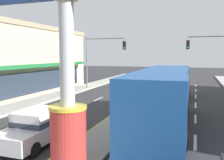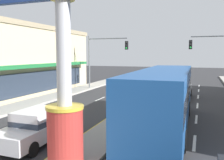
{
  "view_description": "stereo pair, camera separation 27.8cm",
  "coord_description": "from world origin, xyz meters",
  "px_view_note": "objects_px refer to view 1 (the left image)",
  "views": [
    {
      "loc": [
        4.15,
        -2.39,
        4.05
      ],
      "look_at": [
        -0.42,
        10.79,
        2.6
      ],
      "focal_mm": 38.78,
      "sensor_mm": 36.0,
      "label": 1
    },
    {
      "loc": [
        4.41,
        -2.29,
        4.05
      ],
      "look_at": [
        -0.42,
        10.79,
        2.6
      ],
      "focal_mm": 38.78,
      "sensor_mm": 36.0,
      "label": 2
    }
  ],
  "objects_px": {
    "traffic_light_left_side": "(101,53)",
    "suv_far_right_lane": "(178,87)",
    "district_sign": "(67,58)",
    "sedan_mid_left_lane": "(38,126)",
    "bus_near_left_lane": "(164,95)",
    "traffic_light_right_side": "(218,53)"
  },
  "relations": [
    {
      "from": "traffic_light_left_side",
      "to": "suv_far_right_lane",
      "type": "xyz_separation_m",
      "value": [
        8.78,
        -2.28,
        -3.26
      ]
    },
    {
      "from": "district_sign",
      "to": "sedan_mid_left_lane",
      "type": "height_order",
      "value": "district_sign"
    },
    {
      "from": "district_sign",
      "to": "suv_far_right_lane",
      "type": "bearing_deg",
      "value": 80.92
    },
    {
      "from": "district_sign",
      "to": "suv_far_right_lane",
      "type": "distance_m",
      "value": 16.72
    },
    {
      "from": "district_sign",
      "to": "sedan_mid_left_lane",
      "type": "xyz_separation_m",
      "value": [
        -2.6,
        1.8,
        -3.17
      ]
    },
    {
      "from": "bus_near_left_lane",
      "to": "sedan_mid_left_lane",
      "type": "bearing_deg",
      "value": -141.92
    },
    {
      "from": "traffic_light_right_side",
      "to": "suv_far_right_lane",
      "type": "bearing_deg",
      "value": -143.13
    },
    {
      "from": "traffic_light_left_side",
      "to": "sedan_mid_left_lane",
      "type": "xyz_separation_m",
      "value": [
        3.58,
        -16.73,
        -3.46
      ]
    },
    {
      "from": "traffic_light_left_side",
      "to": "suv_far_right_lane",
      "type": "distance_m",
      "value": 9.64
    },
    {
      "from": "traffic_light_left_side",
      "to": "traffic_light_right_side",
      "type": "height_order",
      "value": "same"
    },
    {
      "from": "bus_near_left_lane",
      "to": "traffic_light_right_side",
      "type": "bearing_deg",
      "value": 74.66
    },
    {
      "from": "traffic_light_right_side",
      "to": "bus_near_left_lane",
      "type": "bearing_deg",
      "value": -105.34
    },
    {
      "from": "bus_near_left_lane",
      "to": "traffic_light_left_side",
      "type": "bearing_deg",
      "value": 124.76
    },
    {
      "from": "traffic_light_right_side",
      "to": "suv_far_right_lane",
      "type": "distance_m",
      "value": 5.55
    },
    {
      "from": "traffic_light_right_side",
      "to": "sedan_mid_left_lane",
      "type": "distance_m",
      "value": 19.57
    },
    {
      "from": "bus_near_left_lane",
      "to": "sedan_mid_left_lane",
      "type": "xyz_separation_m",
      "value": [
        -5.2,
        -4.07,
        -1.08
      ]
    },
    {
      "from": "traffic_light_left_side",
      "to": "bus_near_left_lane",
      "type": "relative_size",
      "value": 0.55
    },
    {
      "from": "district_sign",
      "to": "traffic_light_right_side",
      "type": "distance_m",
      "value": 19.93
    },
    {
      "from": "bus_near_left_lane",
      "to": "sedan_mid_left_lane",
      "type": "height_order",
      "value": "bus_near_left_lane"
    },
    {
      "from": "suv_far_right_lane",
      "to": "bus_near_left_lane",
      "type": "xyz_separation_m",
      "value": [
        0.0,
        -10.38,
        0.88
      ]
    },
    {
      "from": "traffic_light_left_side",
      "to": "sedan_mid_left_lane",
      "type": "height_order",
      "value": "traffic_light_left_side"
    },
    {
      "from": "suv_far_right_lane",
      "to": "sedan_mid_left_lane",
      "type": "relative_size",
      "value": 1.08
    }
  ]
}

